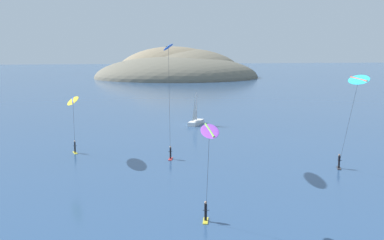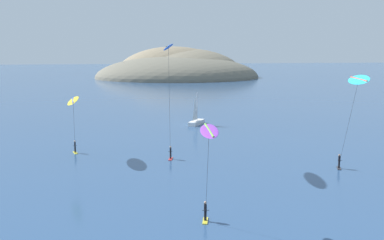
# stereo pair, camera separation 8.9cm
# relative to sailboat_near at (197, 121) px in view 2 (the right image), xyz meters

# --- Properties ---
(headland_island) EXTENTS (67.24, 64.58, 25.30)m
(headland_island) POSITION_rel_sailboat_near_xyz_m (8.37, 119.70, -0.64)
(headland_island) COLOR #84755B
(headland_island) RESTS_ON ground
(sailboat_near) EXTENTS (3.70, 5.66, 5.70)m
(sailboat_near) POSITION_rel_sailboat_near_xyz_m (0.00, 0.00, 0.00)
(sailboat_near) COLOR white
(sailboat_near) RESTS_ON ground
(kitesurfer_cyan) EXTENTS (2.62, 9.50, 11.31)m
(kitesurfer_cyan) POSITION_rel_sailboat_near_xyz_m (11.47, -37.51, 9.50)
(kitesurfer_cyan) COLOR #2D2D33
(kitesurfer_cyan) RESTS_ON ground
(kitesurfer_purple) EXTENTS (1.51, 5.89, 8.25)m
(kitesurfer_purple) POSITION_rel_sailboat_near_xyz_m (-5.60, -48.82, 6.73)
(kitesurfer_purple) COLOR yellow
(kitesurfer_purple) RESTS_ON ground
(kitesurfer_blue) EXTENTS (2.02, 6.31, 14.41)m
(kitesurfer_blue) POSITION_rel_sailboat_near_xyz_m (-7.01, -27.45, 12.30)
(kitesurfer_blue) COLOR red
(kitesurfer_blue) RESTS_ON ground
(kitesurfer_yellow) EXTENTS (2.24, 6.45, 7.77)m
(kitesurfer_yellow) POSITION_rel_sailboat_near_xyz_m (-18.72, -22.63, 6.23)
(kitesurfer_yellow) COLOR yellow
(kitesurfer_yellow) RESTS_ON ground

